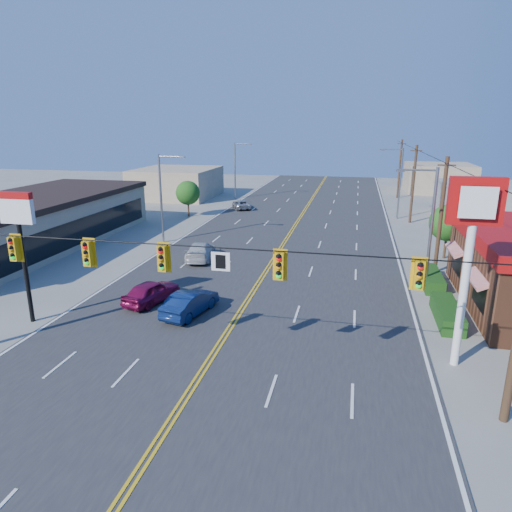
% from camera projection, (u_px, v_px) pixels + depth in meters
% --- Properties ---
extents(ground, '(160.00, 160.00, 0.00)m').
position_uv_depth(ground, '(196.00, 382.00, 19.36)').
color(ground, gray).
rests_on(ground, ground).
extents(road, '(20.00, 120.00, 0.06)m').
position_uv_depth(road, '(277.00, 255.00, 38.11)').
color(road, '#2D2D30').
rests_on(road, ground).
extents(signal_span, '(24.32, 0.34, 9.00)m').
position_uv_depth(signal_span, '(189.00, 273.00, 18.02)').
color(signal_span, '#47301E').
rests_on(signal_span, ground).
extents(kfc_pylon, '(2.20, 0.36, 8.50)m').
position_uv_depth(kfc_pylon, '(471.00, 236.00, 19.17)').
color(kfc_pylon, white).
rests_on(kfc_pylon, ground).
extents(strip_mall, '(10.40, 26.40, 4.40)m').
position_uv_depth(strip_mall, '(27.00, 222.00, 40.14)').
color(strip_mall, tan).
rests_on(strip_mall, ground).
extents(pizza_hut_sign, '(1.90, 0.30, 6.85)m').
position_uv_depth(pizza_hut_sign, '(20.00, 230.00, 23.93)').
color(pizza_hut_sign, black).
rests_on(pizza_hut_sign, ground).
extents(streetlight_se, '(2.55, 0.25, 8.00)m').
position_uv_depth(streetlight_se, '(429.00, 223.00, 29.01)').
color(streetlight_se, gray).
rests_on(streetlight_se, ground).
extents(streetlight_ne, '(2.55, 0.25, 8.00)m').
position_uv_depth(streetlight_ne, '(399.00, 179.00, 51.52)').
color(streetlight_ne, gray).
rests_on(streetlight_ne, ground).
extents(streetlight_sw, '(2.55, 0.25, 8.00)m').
position_uv_depth(streetlight_sw, '(163.00, 194.00, 40.95)').
color(streetlight_sw, gray).
rests_on(streetlight_sw, ground).
extents(streetlight_nw, '(2.55, 0.25, 8.00)m').
position_uv_depth(streetlight_nw, '(236.00, 167.00, 65.34)').
color(streetlight_nw, gray).
rests_on(streetlight_nw, ground).
extents(utility_pole_near, '(0.28, 0.28, 8.40)m').
position_uv_depth(utility_pole_near, '(441.00, 216.00, 32.56)').
color(utility_pole_near, '#47301E').
rests_on(utility_pole_near, ground).
extents(utility_pole_mid, '(0.28, 0.28, 8.40)m').
position_uv_depth(utility_pole_mid, '(413.00, 185.00, 49.45)').
color(utility_pole_mid, '#47301E').
rests_on(utility_pole_mid, ground).
extents(utility_pole_far, '(0.28, 0.28, 8.40)m').
position_uv_depth(utility_pole_far, '(400.00, 169.00, 66.33)').
color(utility_pole_far, '#47301E').
rests_on(utility_pole_far, ground).
extents(tree_kfc_rear, '(2.94, 2.94, 4.41)m').
position_uv_depth(tree_kfc_rear, '(448.00, 223.00, 36.40)').
color(tree_kfc_rear, '#47301E').
rests_on(tree_kfc_rear, ground).
extents(tree_west, '(2.80, 2.80, 4.20)m').
position_uv_depth(tree_west, '(188.00, 193.00, 53.14)').
color(tree_west, '#47301E').
rests_on(tree_west, ground).
extents(bld_east_mid, '(12.00, 10.00, 4.00)m').
position_uv_depth(bld_east_mid, '(498.00, 202.00, 51.80)').
color(bld_east_mid, gray).
rests_on(bld_east_mid, ground).
extents(bld_west_far, '(11.00, 12.00, 4.20)m').
position_uv_depth(bld_west_far, '(177.00, 183.00, 67.90)').
color(bld_west_far, tan).
rests_on(bld_west_far, ground).
extents(bld_east_far, '(10.00, 10.00, 4.40)m').
position_uv_depth(bld_east_far, '(439.00, 178.00, 73.00)').
color(bld_east_far, tan).
rests_on(bld_east_far, ground).
extents(car_magenta, '(2.66, 4.34, 1.38)m').
position_uv_depth(car_magenta, '(151.00, 292.00, 27.74)').
color(car_magenta, maroon).
rests_on(car_magenta, ground).
extents(car_blue, '(2.33, 4.41, 1.38)m').
position_uv_depth(car_blue, '(190.00, 304.00, 26.02)').
color(car_blue, '#0D1E4C').
rests_on(car_blue, ground).
extents(car_white, '(2.71, 5.01, 1.38)m').
position_uv_depth(car_white, '(200.00, 252.00, 36.60)').
color(car_white, silver).
rests_on(car_white, ground).
extents(car_silver, '(3.43, 4.55, 1.15)m').
position_uv_depth(car_silver, '(241.00, 205.00, 58.35)').
color(car_silver, '#A7A8AD').
rests_on(car_silver, ground).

